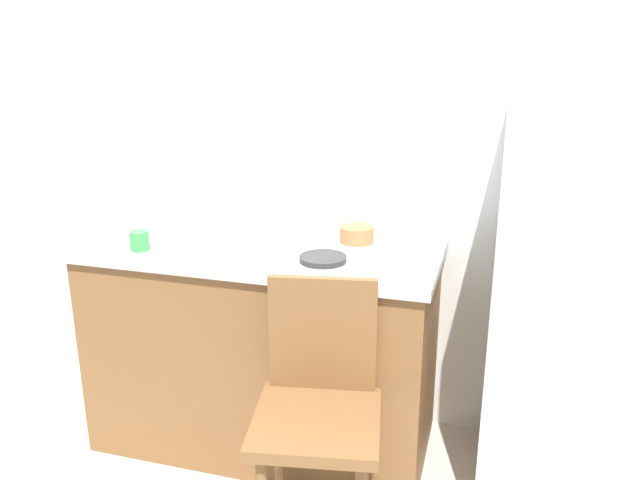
# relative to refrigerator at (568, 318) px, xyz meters

# --- Properties ---
(back_wall) EXTENTS (4.80, 0.10, 2.51)m
(back_wall) POSITION_rel_refrigerator_xyz_m (-0.97, 0.36, 0.55)
(back_wall) COLOR silver
(back_wall) RESTS_ON ground_plane
(cabinet_base) EXTENTS (1.34, 0.60, 0.83)m
(cabinet_base) POSITION_rel_refrigerator_xyz_m (-1.14, 0.01, -0.29)
(cabinet_base) COLOR brown
(cabinet_base) RESTS_ON ground_plane
(countertop) EXTENTS (1.38, 0.64, 0.04)m
(countertop) POSITION_rel_refrigerator_xyz_m (-1.14, 0.01, 0.15)
(countertop) COLOR #B7B7BC
(countertop) RESTS_ON cabinet_base
(faucet) EXTENTS (0.02, 0.02, 0.23)m
(faucet) POSITION_rel_refrigerator_xyz_m (-1.24, 0.26, 0.29)
(faucet) COLOR #B7B7BC
(faucet) RESTS_ON countertop
(refrigerator) EXTENTS (0.53, 0.61, 1.40)m
(refrigerator) POSITION_rel_refrigerator_xyz_m (0.00, 0.00, 0.00)
(refrigerator) COLOR silver
(refrigerator) RESTS_ON ground_plane
(chair) EXTENTS (0.46, 0.46, 0.89)m
(chair) POSITION_rel_refrigerator_xyz_m (-0.77, -0.46, -0.20)
(chair) COLOR brown
(chair) RESTS_ON ground_plane
(dish_tray) EXTENTS (0.28, 0.20, 0.05)m
(dish_tray) POSITION_rel_refrigerator_xyz_m (-1.47, 0.02, 0.19)
(dish_tray) COLOR white
(dish_tray) RESTS_ON countertop
(terracotta_bowl) EXTENTS (0.13, 0.13, 0.06)m
(terracotta_bowl) POSITION_rel_refrigerator_xyz_m (-0.79, 0.13, 0.20)
(terracotta_bowl) COLOR #C67042
(terracotta_bowl) RESTS_ON countertop
(hotplate) EXTENTS (0.17, 0.17, 0.02)m
(hotplate) POSITION_rel_refrigerator_xyz_m (-0.85, -0.13, 0.18)
(hotplate) COLOR #2D2D2D
(hotplate) RESTS_ON countertop
(cup_green) EXTENTS (0.07, 0.07, 0.07)m
(cup_green) POSITION_rel_refrigerator_xyz_m (-1.55, -0.20, 0.21)
(cup_green) COLOR green
(cup_green) RESTS_ON countertop
(cup_white) EXTENTS (0.07, 0.07, 0.09)m
(cup_white) POSITION_rel_refrigerator_xyz_m (-1.27, -0.00, 0.22)
(cup_white) COLOR white
(cup_white) RESTS_ON countertop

